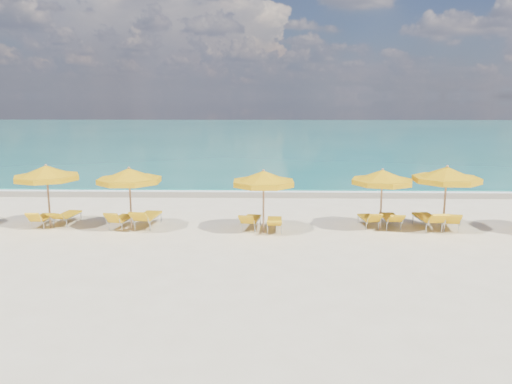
{
  "coord_description": "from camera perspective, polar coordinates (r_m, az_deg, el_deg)",
  "views": [
    {
      "loc": [
        0.44,
        -18.24,
        4.99
      ],
      "look_at": [
        0.0,
        1.5,
        1.2
      ],
      "focal_mm": 35.0,
      "sensor_mm": 36.0,
      "label": 1
    }
  ],
  "objects": [
    {
      "name": "umbrella_3",
      "position": [
        19.1,
        -14.29,
        1.76
      ],
      "size": [
        3.09,
        3.09,
        2.44
      ],
      "rotation": [
        0.0,
        0.0,
        -0.36
      ],
      "color": "#A87C54",
      "rests_on": "ground"
    },
    {
      "name": "lounger_5_left",
      "position": [
        19.93,
        12.72,
        -3.32
      ],
      "size": [
        0.71,
        1.63,
        0.74
      ],
      "rotation": [
        0.0,
        0.0,
        0.12
      ],
      "color": "#A5A8AD",
      "rests_on": "ground"
    },
    {
      "name": "foam_line",
      "position": [
        26.91,
        0.32,
        0.18
      ],
      "size": [
        120.0,
        1.2,
        0.03
      ],
      "primitive_type": "cube",
      "color": "white",
      "rests_on": "ground"
    },
    {
      "name": "lounger_2_right",
      "position": [
        21.22,
        -20.78,
        -2.86
      ],
      "size": [
        0.79,
        1.86,
        0.7
      ],
      "rotation": [
        0.0,
        0.0,
        -0.12
      ],
      "color": "#A5A8AD",
      "rests_on": "ground"
    },
    {
      "name": "lounger_5_right",
      "position": [
        20.09,
        15.1,
        -3.26
      ],
      "size": [
        0.62,
        1.81,
        0.74
      ],
      "rotation": [
        0.0,
        0.0,
        0.01
      ],
      "color": "#A5A8AD",
      "rests_on": "ground"
    },
    {
      "name": "lounger_4_left",
      "position": [
        19.16,
        -0.59,
        -3.58
      ],
      "size": [
        0.84,
        1.79,
        0.76
      ],
      "rotation": [
        0.0,
        0.0,
        -0.17
      ],
      "color": "#A5A8AD",
      "rests_on": "ground"
    },
    {
      "name": "whitecap_near",
      "position": [
        36.17,
        -9.0,
        2.81
      ],
      "size": [
        14.0,
        0.36,
        0.05
      ],
      "primitive_type": "cube",
      "color": "white",
      "rests_on": "ground"
    },
    {
      "name": "lounger_2_left",
      "position": [
        21.24,
        -23.21,
        -3.07
      ],
      "size": [
        0.57,
        1.58,
        0.75
      ],
      "rotation": [
        0.0,
        0.0,
        0.02
      ],
      "color": "#A5A8AD",
      "rests_on": "ground"
    },
    {
      "name": "umbrella_4",
      "position": [
        18.22,
        0.87,
        1.52
      ],
      "size": [
        3.11,
        3.11,
        2.39
      ],
      "rotation": [
        0.0,
        0.0,
        0.42
      ],
      "color": "#A87C54",
      "rests_on": "ground"
    },
    {
      "name": "lounger_6_right",
      "position": [
        20.54,
        21.17,
        -3.34
      ],
      "size": [
        0.82,
        1.74,
        0.79
      ],
      "rotation": [
        0.0,
        0.0,
        -0.16
      ],
      "color": "#A5A8AD",
      "rests_on": "ground"
    },
    {
      "name": "umbrella_6",
      "position": [
        19.66,
        20.96,
        1.82
      ],
      "size": [
        3.28,
        3.28,
        2.52
      ],
      "rotation": [
        0.0,
        0.0,
        -0.42
      ],
      "color": "#A87C54",
      "rests_on": "ground"
    },
    {
      "name": "lounger_3_right",
      "position": [
        19.87,
        -12.26,
        -3.21
      ],
      "size": [
        0.87,
        2.07,
        0.87
      ],
      "rotation": [
        0.0,
        0.0,
        -0.11
      ],
      "color": "#A5A8AD",
      "rests_on": "ground"
    },
    {
      "name": "ocean",
      "position": [
        66.43,
        0.91,
        6.56
      ],
      "size": [
        120.0,
        80.0,
        0.3
      ],
      "primitive_type": "cube",
      "color": "#11655D",
      "rests_on": "ground"
    },
    {
      "name": "umbrella_2",
      "position": [
        20.56,
        -22.82,
        1.97
      ],
      "size": [
        2.51,
        2.51,
        2.48
      ],
      "rotation": [
        0.0,
        0.0,
        0.02
      ],
      "color": "#A87C54",
      "rests_on": "ground"
    },
    {
      "name": "whitecap_far",
      "position": [
        43.2,
        11.38,
        4.03
      ],
      "size": [
        18.0,
        0.3,
        0.05
      ],
      "primitive_type": "cube",
      "color": "white",
      "rests_on": "ground"
    },
    {
      "name": "wet_sand_band",
      "position": [
        26.13,
        0.29,
        -0.14
      ],
      "size": [
        120.0,
        2.6,
        0.01
      ],
      "primitive_type": "cube",
      "color": "tan",
      "rests_on": "ground"
    },
    {
      "name": "lounger_4_right",
      "position": [
        18.9,
        2.13,
        -3.81
      ],
      "size": [
        0.61,
        1.75,
        0.66
      ],
      "rotation": [
        0.0,
        0.0,
        -0.02
      ],
      "color": "#A5A8AD",
      "rests_on": "ground"
    },
    {
      "name": "ground_plane",
      "position": [
        18.92,
        -0.1,
        -4.43
      ],
      "size": [
        120.0,
        120.0,
        0.0
      ],
      "primitive_type": "plane",
      "color": "beige"
    },
    {
      "name": "lounger_6_left",
      "position": [
        20.24,
        19.01,
        -3.3
      ],
      "size": [
        0.84,
        2.05,
        0.87
      ],
      "rotation": [
        0.0,
        0.0,
        0.09
      ],
      "color": "#A5A8AD",
      "rests_on": "ground"
    },
    {
      "name": "umbrella_5",
      "position": [
        19.2,
        14.24,
        1.62
      ],
      "size": [
        2.56,
        2.56,
        2.36
      ],
      "rotation": [
        0.0,
        0.0,
        0.1
      ],
      "color": "#A87C54",
      "rests_on": "ground"
    },
    {
      "name": "lounger_3_left",
      "position": [
        19.99,
        -15.11,
        -3.35
      ],
      "size": [
        0.8,
        1.72,
        0.81
      ],
      "rotation": [
        0.0,
        0.0,
        -0.15
      ],
      "color": "#A5A8AD",
      "rests_on": "ground"
    }
  ]
}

